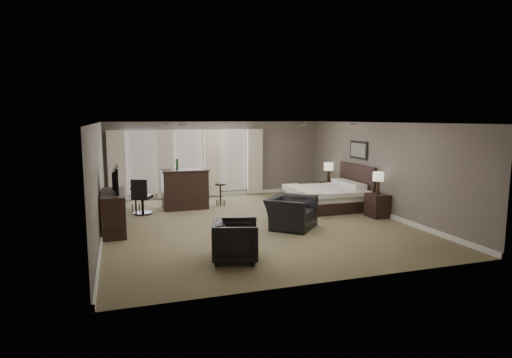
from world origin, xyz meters
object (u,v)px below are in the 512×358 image
object	(u,v)px
lamp_near	(378,183)
bar_counter	(185,189)
dresser	(114,212)
armchair_near	(291,207)
bar_stool_left	(136,199)
nightstand_near	(377,206)
desk_chair	(142,196)
armchair_far	(236,239)
tv	(113,189)
bed	(324,187)
lamp_far	(329,172)
bar_stool_right	(220,194)
nightstand_far	(328,190)

from	to	relation	value
lamp_near	bar_counter	world-z (taller)	lamp_near
dresser	armchair_near	world-z (taller)	armchair_near
lamp_near	armchair_near	bearing A→B (deg)	-172.28
bar_stool_left	lamp_near	bearing A→B (deg)	-25.13
nightstand_near	armchair_near	bearing A→B (deg)	-172.28
lamp_near	desk_chair	distance (m)	6.62
dresser	bar_stool_left	distance (m)	2.46
armchair_near	armchair_far	bearing A→B (deg)	177.48
tv	armchair_far	size ratio (longest dim) A/B	1.23
bed	dresser	size ratio (longest dim) A/B	1.23
armchair_near	armchair_far	world-z (taller)	armchair_near
bed	bar_counter	xyz separation A→B (m)	(-3.99, 1.29, -0.05)
nightstand_near	lamp_near	xyz separation A→B (m)	(0.00, 0.00, 0.63)
nightstand_near	desk_chair	bearing A→B (deg)	158.79
lamp_near	armchair_near	size ratio (longest dim) A/B	0.51
armchair_far	desk_chair	world-z (taller)	desk_chair
lamp_near	lamp_far	world-z (taller)	lamp_near
nightstand_near	desk_chair	size ratio (longest dim) A/B	0.62
nightstand_near	lamp_far	xyz separation A→B (m)	(0.00, 2.90, 0.58)
nightstand_near	dresser	xyz separation A→B (m)	(-6.92, 0.58, 0.16)
lamp_near	bar_stool_right	size ratio (longest dim) A/B	0.87
tv	bar_counter	bearing A→B (deg)	-43.35
armchair_far	bed	bearing A→B (deg)	-29.50
bar_stool_left	dresser	bearing A→B (deg)	-104.12
nightstand_far	lamp_far	xyz separation A→B (m)	(0.00, 0.00, 0.62)
lamp_far	armchair_near	xyz separation A→B (m)	(-2.72, -3.27, -0.38)
lamp_far	bar_stool_left	distance (m)	6.35
nightstand_far	lamp_far	distance (m)	0.62
armchair_near	bar_counter	xyz separation A→B (m)	(-2.16, 3.11, 0.08)
lamp_far	bar_counter	distance (m)	4.89
lamp_far	bar_counter	world-z (taller)	lamp_far
bed	lamp_near	distance (m)	1.73
tv	nightstand_far	bearing A→B (deg)	-71.48
bed	bar_stool_right	bearing A→B (deg)	153.56
tv	bar_stool_left	bearing A→B (deg)	-14.12
bed	tv	size ratio (longest dim) A/B	1.93
lamp_near	bar_counter	size ratio (longest dim) A/B	0.44
bar_stool_right	desk_chair	xyz separation A→B (m)	(-2.39, -0.49, 0.17)
lamp_near	bar_stool_left	bearing A→B (deg)	154.87
nightstand_far	armchair_near	world-z (taller)	armchair_near
lamp_far	armchair_near	distance (m)	4.27
tv	bar_stool_right	world-z (taller)	tv
armchair_near	armchair_far	size ratio (longest dim) A/B	1.37
lamp_near	lamp_far	distance (m)	2.90
nightstand_near	bar_counter	distance (m)	5.61
lamp_far	dresser	world-z (taller)	lamp_far
nightstand_far	desk_chair	bearing A→B (deg)	-175.24
armchair_near	bar_stool_left	xyz separation A→B (m)	(-3.60, 3.33, -0.18)
armchair_far	bar_stool_left	xyz separation A→B (m)	(-1.63, 5.31, -0.09)
lamp_far	bar_stool_left	xyz separation A→B (m)	(-6.32, 0.06, -0.56)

